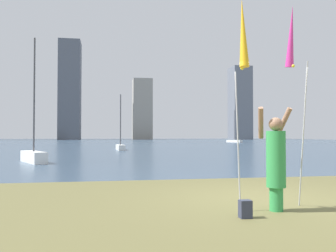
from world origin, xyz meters
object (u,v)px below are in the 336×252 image
at_px(person, 276,160).
at_px(kite_flag_right, 292,41).
at_px(bag, 245,209).
at_px(sailboat_2, 234,141).
at_px(kite_flag_left, 243,37).
at_px(sailboat_4, 120,146).
at_px(sailboat_3, 34,155).

height_order(person, kite_flag_right, kite_flag_right).
xyz_separation_m(bag, sailboat_2, (20.38, 53.96, 0.18)).
distance_m(person, bag, 1.10).
distance_m(person, kite_flag_left, 2.16).
distance_m(person, sailboat_2, 57.06).
xyz_separation_m(kite_flag_right, bag, (-1.34, -0.93, -2.96)).
distance_m(person, sailboat_4, 25.03).
bearing_deg(bag, sailboat_4, 92.00).
relative_size(bag, sailboat_3, 0.05).
bearing_deg(bag, kite_flag_right, 34.71).
xyz_separation_m(bag, sailboat_4, (-0.89, 25.36, 0.20)).
distance_m(kite_flag_left, kite_flag_right, 1.40).
bearing_deg(sailboat_4, kite_flag_right, -84.79).
height_order(person, sailboat_4, sailboat_4).
bearing_deg(sailboat_3, kite_flag_right, -58.68).
relative_size(sailboat_2, sailboat_4, 1.18).
bearing_deg(sailboat_3, bag, -65.69).
height_order(person, bag, person).
bearing_deg(sailboat_2, person, -110.16).
height_order(kite_flag_left, sailboat_3, sailboat_3).
bearing_deg(kite_flag_right, bag, -145.29).
distance_m(kite_flag_left, sailboat_2, 57.42).
relative_size(kite_flag_left, sailboat_3, 0.61).
height_order(bag, sailboat_2, sailboat_2).
bearing_deg(sailboat_4, sailboat_2, 53.36).
bearing_deg(sailboat_3, sailboat_2, 58.25).
xyz_separation_m(kite_flag_left, sailboat_2, (20.28, 53.65, -2.63)).
bearing_deg(sailboat_2, sailboat_3, -121.75).
bearing_deg(kite_flag_left, sailboat_4, 92.26).
distance_m(sailboat_2, sailboat_3, 49.17).
bearing_deg(kite_flag_right, sailboat_4, 95.21).
xyz_separation_m(sailboat_2, sailboat_4, (-21.27, -28.60, 0.02)).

